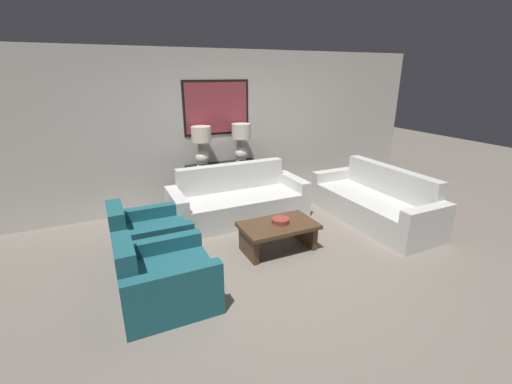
{
  "coord_description": "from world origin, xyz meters",
  "views": [
    {
      "loc": [
        -1.96,
        -3.23,
        2.28
      ],
      "look_at": [
        0.02,
        0.96,
        0.65
      ],
      "focal_mm": 24.0,
      "sensor_mm": 36.0,
      "label": 1
    }
  ],
  "objects_px": {
    "couch_by_back_wall": "(238,202)",
    "decorative_bowl": "(281,221)",
    "coffee_table": "(278,231)",
    "table_lamp_left": "(202,142)",
    "console_table": "(223,184)",
    "armchair_near_back_wall": "(148,239)",
    "table_lamp_right": "(241,139)",
    "armchair_near_camera": "(164,280)",
    "couch_by_side": "(375,203)"
  },
  "relations": [
    {
      "from": "table_lamp_right",
      "to": "couch_by_back_wall",
      "type": "xyz_separation_m",
      "value": [
        -0.36,
        -0.68,
        -0.88
      ]
    },
    {
      "from": "table_lamp_left",
      "to": "decorative_bowl",
      "type": "bearing_deg",
      "value": -75.87
    },
    {
      "from": "couch_by_side",
      "to": "armchair_near_back_wall",
      "type": "relative_size",
      "value": 2.35
    },
    {
      "from": "table_lamp_left",
      "to": "coffee_table",
      "type": "height_order",
      "value": "table_lamp_left"
    },
    {
      "from": "table_lamp_right",
      "to": "armchair_near_camera",
      "type": "bearing_deg",
      "value": -128.23
    },
    {
      "from": "couch_by_back_wall",
      "to": "decorative_bowl",
      "type": "distance_m",
      "value": 1.22
    },
    {
      "from": "table_lamp_left",
      "to": "couch_by_back_wall",
      "type": "height_order",
      "value": "table_lamp_left"
    },
    {
      "from": "couch_by_back_wall",
      "to": "couch_by_side",
      "type": "height_order",
      "value": "same"
    },
    {
      "from": "couch_by_back_wall",
      "to": "decorative_bowl",
      "type": "relative_size",
      "value": 9.29
    },
    {
      "from": "coffee_table",
      "to": "armchair_near_back_wall",
      "type": "relative_size",
      "value": 1.08
    },
    {
      "from": "console_table",
      "to": "armchair_near_back_wall",
      "type": "distance_m",
      "value": 2.08
    },
    {
      "from": "table_lamp_left",
      "to": "table_lamp_right",
      "type": "height_order",
      "value": "same"
    },
    {
      "from": "table_lamp_left",
      "to": "decorative_bowl",
      "type": "relative_size",
      "value": 2.86
    },
    {
      "from": "table_lamp_right",
      "to": "armchair_near_back_wall",
      "type": "xyz_separation_m",
      "value": [
        -1.89,
        -1.4,
        -0.9
      ]
    },
    {
      "from": "table_lamp_right",
      "to": "decorative_bowl",
      "type": "height_order",
      "value": "table_lamp_right"
    },
    {
      "from": "console_table",
      "to": "coffee_table",
      "type": "xyz_separation_m",
      "value": [
        0.07,
        -1.9,
        -0.11
      ]
    },
    {
      "from": "decorative_bowl",
      "to": "table_lamp_left",
      "type": "bearing_deg",
      "value": 104.13
    },
    {
      "from": "console_table",
      "to": "table_lamp_left",
      "type": "distance_m",
      "value": 0.87
    },
    {
      "from": "console_table",
      "to": "table_lamp_left",
      "type": "height_order",
      "value": "table_lamp_left"
    },
    {
      "from": "coffee_table",
      "to": "decorative_bowl",
      "type": "distance_m",
      "value": 0.14
    },
    {
      "from": "decorative_bowl",
      "to": "armchair_near_camera",
      "type": "relative_size",
      "value": 0.25
    },
    {
      "from": "couch_by_back_wall",
      "to": "decorative_bowl",
      "type": "xyz_separation_m",
      "value": [
        0.12,
        -1.2,
        0.13
      ]
    },
    {
      "from": "armchair_near_back_wall",
      "to": "decorative_bowl",
      "type": "bearing_deg",
      "value": -16.46
    },
    {
      "from": "console_table",
      "to": "armchair_near_camera",
      "type": "relative_size",
      "value": 1.35
    },
    {
      "from": "couch_by_back_wall",
      "to": "armchair_near_camera",
      "type": "bearing_deg",
      "value": -131.73
    },
    {
      "from": "armchair_near_camera",
      "to": "table_lamp_left",
      "type": "bearing_deg",
      "value": 63.99
    },
    {
      "from": "couch_by_back_wall",
      "to": "coffee_table",
      "type": "xyz_separation_m",
      "value": [
        0.07,
        -1.22,
        -0.01
      ]
    },
    {
      "from": "coffee_table",
      "to": "armchair_near_camera",
      "type": "height_order",
      "value": "armchair_near_camera"
    },
    {
      "from": "coffee_table",
      "to": "decorative_bowl",
      "type": "height_order",
      "value": "decorative_bowl"
    },
    {
      "from": "console_table",
      "to": "couch_by_side",
      "type": "xyz_separation_m",
      "value": [
        1.95,
        -1.7,
        -0.1
      ]
    },
    {
      "from": "console_table",
      "to": "couch_by_back_wall",
      "type": "bearing_deg",
      "value": -90.0
    },
    {
      "from": "couch_by_back_wall",
      "to": "armchair_near_back_wall",
      "type": "bearing_deg",
      "value": -154.87
    },
    {
      "from": "coffee_table",
      "to": "armchair_near_back_wall",
      "type": "distance_m",
      "value": 1.68
    },
    {
      "from": "armchair_near_back_wall",
      "to": "coffee_table",
      "type": "bearing_deg",
      "value": -17.28
    },
    {
      "from": "coffee_table",
      "to": "console_table",
      "type": "bearing_deg",
      "value": 92.22
    },
    {
      "from": "console_table",
      "to": "couch_by_side",
      "type": "relative_size",
      "value": 0.58
    },
    {
      "from": "table_lamp_left",
      "to": "armchair_near_camera",
      "type": "relative_size",
      "value": 0.72
    },
    {
      "from": "console_table",
      "to": "couch_by_back_wall",
      "type": "xyz_separation_m",
      "value": [
        0.0,
        -0.68,
        -0.1
      ]
    },
    {
      "from": "table_lamp_left",
      "to": "table_lamp_right",
      "type": "relative_size",
      "value": 1.0
    },
    {
      "from": "couch_by_back_wall",
      "to": "console_table",
      "type": "bearing_deg",
      "value": 90.0
    },
    {
      "from": "console_table",
      "to": "couch_by_side",
      "type": "height_order",
      "value": "couch_by_side"
    },
    {
      "from": "table_lamp_left",
      "to": "armchair_near_back_wall",
      "type": "height_order",
      "value": "table_lamp_left"
    },
    {
      "from": "couch_by_back_wall",
      "to": "coffee_table",
      "type": "height_order",
      "value": "couch_by_back_wall"
    },
    {
      "from": "table_lamp_left",
      "to": "table_lamp_right",
      "type": "xyz_separation_m",
      "value": [
        0.72,
        0.0,
        0.0
      ]
    },
    {
      "from": "table_lamp_right",
      "to": "coffee_table",
      "type": "bearing_deg",
      "value": -98.56
    },
    {
      "from": "armchair_near_back_wall",
      "to": "armchair_near_camera",
      "type": "height_order",
      "value": "same"
    },
    {
      "from": "coffee_table",
      "to": "decorative_bowl",
      "type": "bearing_deg",
      "value": 17.05
    },
    {
      "from": "decorative_bowl",
      "to": "armchair_near_camera",
      "type": "bearing_deg",
      "value": -162.72
    },
    {
      "from": "table_lamp_right",
      "to": "couch_by_side",
      "type": "xyz_separation_m",
      "value": [
        1.59,
        -1.7,
        -0.88
      ]
    },
    {
      "from": "console_table",
      "to": "armchair_near_camera",
      "type": "bearing_deg",
      "value": -122.53
    }
  ]
}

